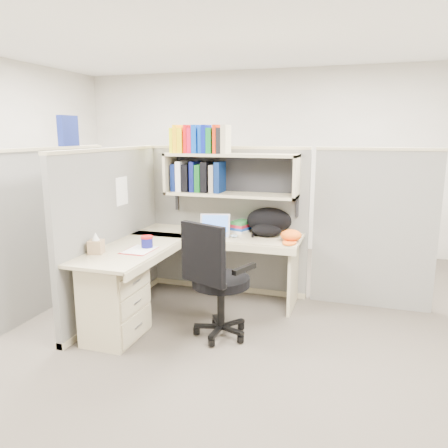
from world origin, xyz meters
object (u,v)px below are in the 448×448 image
(backpack, at_px, (268,222))
(task_chair, at_px, (218,298))
(desk, at_px, (146,282))
(snack_canister, at_px, (147,242))
(laptop, at_px, (214,226))

(backpack, relative_size, task_chair, 0.45)
(backpack, height_order, task_chair, task_chair)
(desk, height_order, snack_canister, snack_canister)
(desk, bearing_deg, backpack, 46.76)
(desk, bearing_deg, task_chair, -0.40)
(laptop, distance_m, task_chair, 0.93)
(laptop, distance_m, snack_canister, 0.76)
(desk, bearing_deg, snack_canister, 106.36)
(laptop, bearing_deg, task_chair, -83.59)
(backpack, distance_m, snack_canister, 1.28)
(laptop, height_order, backpack, backpack)
(laptop, xyz_separation_m, snack_canister, (-0.44, -0.62, -0.05))
(laptop, relative_size, task_chair, 0.29)
(snack_canister, bearing_deg, backpack, 41.66)
(desk, distance_m, laptop, 0.94)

